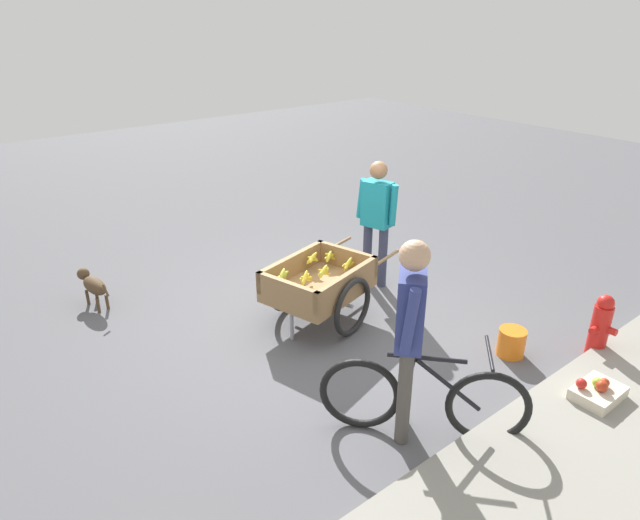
# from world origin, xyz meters

# --- Properties ---
(ground_plane) EXTENTS (24.00, 24.00, 0.00)m
(ground_plane) POSITION_xyz_m (0.00, 0.00, 0.00)
(ground_plane) COLOR #56565B
(fruit_cart) EXTENTS (1.79, 1.17, 0.71)m
(fruit_cart) POSITION_xyz_m (-0.02, -0.05, 0.44)
(fruit_cart) COLOR #937047
(fruit_cart) RESTS_ON ground
(vendor_person) EXTENTS (0.28, 0.54, 1.56)m
(vendor_person) POSITION_xyz_m (-1.12, -0.34, 0.93)
(vendor_person) COLOR #333851
(vendor_person) RESTS_ON ground
(bicycle) EXTENTS (1.15, 1.28, 0.85)m
(bicycle) POSITION_xyz_m (0.45, 1.87, 0.35)
(bicycle) COLOR black
(bicycle) RESTS_ON ground
(cyclist_person) EXTENTS (0.41, 0.41, 1.69)m
(cyclist_person) POSITION_xyz_m (0.55, 1.76, 1.02)
(cyclist_person) COLOR #4C4742
(cyclist_person) RESTS_ON ground
(dog) EXTENTS (0.24, 0.67, 0.40)m
(dog) POSITION_xyz_m (1.80, -1.93, 0.27)
(dog) COLOR #4C3823
(dog) RESTS_ON ground
(fire_hydrant) EXTENTS (0.25, 0.25, 0.67)m
(fire_hydrant) POSITION_xyz_m (-1.75, 2.18, 0.33)
(fire_hydrant) COLOR red
(fire_hydrant) RESTS_ON ground
(plastic_bucket) EXTENTS (0.27, 0.27, 0.28)m
(plastic_bucket) POSITION_xyz_m (-1.10, 1.65, 0.14)
(plastic_bucket) COLOR orange
(plastic_bucket) RESTS_ON ground
(mixed_fruit_crate) EXTENTS (0.44, 0.32, 0.32)m
(mixed_fruit_crate) POSITION_xyz_m (-0.95, 2.60, 0.12)
(mixed_fruit_crate) COLOR beige
(mixed_fruit_crate) RESTS_ON ground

